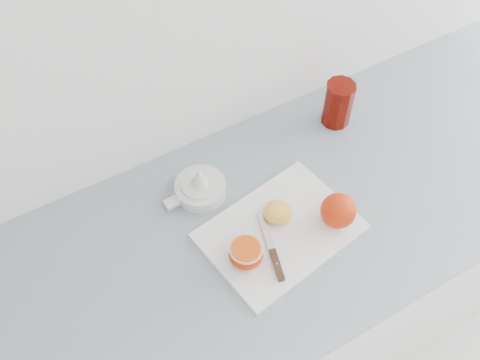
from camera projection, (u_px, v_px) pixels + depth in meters
The scene contains 8 objects.
counter at pixel (304, 277), 1.64m from camera, with size 2.47×0.64×0.89m.
cutting_board at pixel (280, 231), 1.21m from camera, with size 0.34×0.24×0.01m, color white.
whole_orange at pixel (338, 211), 1.19m from camera, with size 0.08×0.08×0.08m.
half_orange at pixel (246, 253), 1.15m from camera, with size 0.08×0.08×0.05m.
squeezed_shell at pixel (278, 212), 1.22m from camera, with size 0.07×0.07×0.03m.
paring_knife at pixel (275, 259), 1.16m from camera, with size 0.06×0.17×0.01m.
citrus_juicer at pixel (200, 187), 1.27m from camera, with size 0.16×0.12×0.08m.
red_tumbler at pixel (338, 105), 1.38m from camera, with size 0.08×0.08×0.13m.
Camera 1 is at (-0.46, 1.15, 1.94)m, focal length 40.00 mm.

